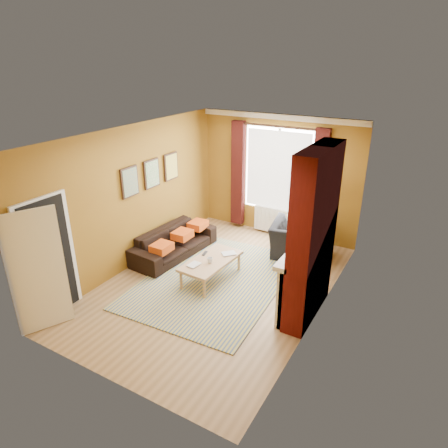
{
  "coord_description": "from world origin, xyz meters",
  "views": [
    {
      "loc": [
        3.31,
        -5.51,
        4.01
      ],
      "look_at": [
        0.0,
        0.25,
        1.15
      ],
      "focal_mm": 32.0,
      "sensor_mm": 36.0,
      "label": 1
    }
  ],
  "objects": [
    {
      "name": "ground",
      "position": [
        0.0,
        0.0,
        0.0
      ],
      "size": [
        5.5,
        5.5,
        0.0
      ],
      "primitive_type": "plane",
      "color": "olive",
      "rests_on": "ground"
    },
    {
      "name": "room_walls",
      "position": [
        0.63,
        0.28,
        1.38
      ],
      "size": [
        3.82,
        5.54,
        2.83
      ],
      "color": "#895F1A",
      "rests_on": "ground"
    },
    {
      "name": "striped_rug",
      "position": [
        -0.14,
        0.11,
        0.01
      ],
      "size": [
        2.62,
        3.52,
        0.02
      ],
      "rotation": [
        0.0,
        0.0,
        0.05
      ],
      "color": "#304C85",
      "rests_on": "ground"
    },
    {
      "name": "sofa",
      "position": [
        -1.42,
        0.59,
        0.3
      ],
      "size": [
        0.96,
        2.08,
        0.59
      ],
      "primitive_type": "imported",
      "rotation": [
        0.0,
        0.0,
        1.49
      ],
      "color": "black",
      "rests_on": "ground"
    },
    {
      "name": "armchair",
      "position": [
        0.93,
        1.83,
        0.38
      ],
      "size": [
        1.33,
        1.21,
        0.76
      ],
      "primitive_type": "imported",
      "rotation": [
        0.0,
        0.0,
        3.32
      ],
      "color": "black",
      "rests_on": "ground"
    },
    {
      "name": "coffee_table",
      "position": [
        -0.2,
        0.1,
        0.39
      ],
      "size": [
        0.73,
        1.34,
        0.43
      ],
      "rotation": [
        0.0,
        0.0,
        -0.06
      ],
      "color": "tan",
      "rests_on": "ground"
    },
    {
      "name": "wicker_stool",
      "position": [
        0.4,
        2.26,
        0.23
      ],
      "size": [
        0.45,
        0.45,
        0.47
      ],
      "rotation": [
        0.0,
        0.0,
        -0.24
      ],
      "color": "#9F7A44",
      "rests_on": "ground"
    },
    {
      "name": "floor_lamp",
      "position": [
        1.41,
        2.32,
        1.33
      ],
      "size": [
        0.3,
        0.3,
        1.68
      ],
      "rotation": [
        0.0,
        0.0,
        0.24
      ],
      "color": "black",
      "rests_on": "ground"
    },
    {
      "name": "book_a",
      "position": [
        -0.45,
        -0.23,
        0.45
      ],
      "size": [
        0.2,
        0.26,
        0.02
      ],
      "primitive_type": "imported",
      "rotation": [
        0.0,
        0.0,
        -0.09
      ],
      "color": "#999999",
      "rests_on": "coffee_table"
    },
    {
      "name": "book_b",
      "position": [
        -0.09,
        0.54,
        0.44
      ],
      "size": [
        0.33,
        0.33,
        0.02
      ],
      "primitive_type": "imported",
      "rotation": [
        0.0,
        0.0,
        -0.74
      ],
      "color": "#999999",
      "rests_on": "coffee_table"
    },
    {
      "name": "mug",
      "position": [
        -0.15,
        -0.01,
        0.48
      ],
      "size": [
        0.15,
        0.15,
        0.1
      ],
      "primitive_type": "imported",
      "rotation": [
        0.0,
        0.0,
        -0.48
      ],
      "color": "#999999",
      "rests_on": "coffee_table"
    },
    {
      "name": "tv_remote",
      "position": [
        -0.43,
        0.24,
        0.45
      ],
      "size": [
        0.09,
        0.18,
        0.02
      ],
      "rotation": [
        0.0,
        0.0,
        0.22
      ],
      "color": "#242427",
      "rests_on": "coffee_table"
    }
  ]
}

